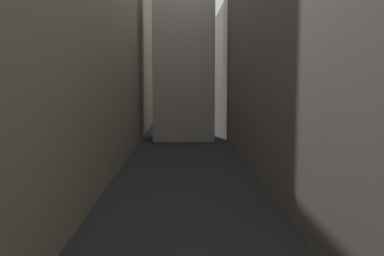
# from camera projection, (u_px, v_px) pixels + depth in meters

# --- Properties ---
(ground_plane) EXTENTS (264.00, 264.00, 0.00)m
(ground_plane) POSITION_uv_depth(u_px,v_px,m) (185.00, 172.00, 36.21)
(ground_plane) COLOR #232326
(building_block_left) EXTENTS (10.18, 108.00, 21.31)m
(building_block_left) POSITION_uv_depth(u_px,v_px,m) (58.00, 42.00, 36.86)
(building_block_left) COLOR gray
(building_block_left) RESTS_ON ground
(building_block_right) EXTENTS (11.94, 108.00, 18.31)m
(building_block_right) POSITION_uv_depth(u_px,v_px,m) (319.00, 61.00, 37.53)
(building_block_right) COLOR #60594F
(building_block_right) RESTS_ON ground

